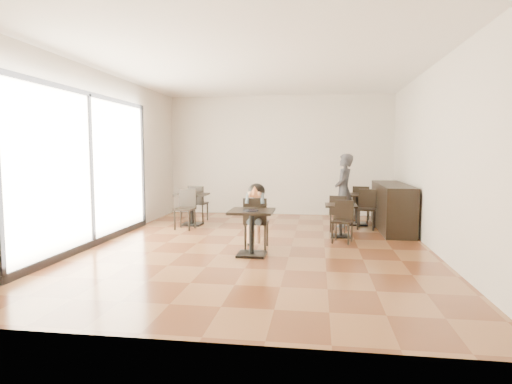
% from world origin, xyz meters
% --- Properties ---
extents(floor, '(6.00, 8.00, 0.01)m').
position_xyz_m(floor, '(0.00, 0.00, 0.00)').
color(floor, brown).
rests_on(floor, ground).
extents(ceiling, '(6.00, 8.00, 0.01)m').
position_xyz_m(ceiling, '(0.00, 0.00, 3.20)').
color(ceiling, white).
rests_on(ceiling, floor).
extents(wall_back, '(6.00, 0.01, 3.20)m').
position_xyz_m(wall_back, '(0.00, 4.00, 1.60)').
color(wall_back, beige).
rests_on(wall_back, floor).
extents(wall_front, '(6.00, 0.01, 3.20)m').
position_xyz_m(wall_front, '(0.00, -4.00, 1.60)').
color(wall_front, beige).
rests_on(wall_front, floor).
extents(wall_left, '(0.01, 8.00, 3.20)m').
position_xyz_m(wall_left, '(-3.00, 0.00, 1.60)').
color(wall_left, beige).
rests_on(wall_left, floor).
extents(wall_right, '(0.01, 8.00, 3.20)m').
position_xyz_m(wall_right, '(3.00, 0.00, 1.60)').
color(wall_right, beige).
rests_on(wall_right, floor).
extents(storefront_window, '(0.04, 4.50, 2.60)m').
position_xyz_m(storefront_window, '(-2.97, -0.50, 1.40)').
color(storefront_window, white).
rests_on(storefront_window, floor).
extents(child_table, '(0.71, 0.71, 0.75)m').
position_xyz_m(child_table, '(-0.02, -0.76, 0.38)').
color(child_table, black).
rests_on(child_table, floor).
extents(child_chair, '(0.41, 0.41, 0.90)m').
position_xyz_m(child_chair, '(-0.02, -0.21, 0.45)').
color(child_chair, black).
rests_on(child_chair, floor).
extents(child, '(0.41, 0.57, 1.14)m').
position_xyz_m(child, '(-0.02, -0.21, 0.57)').
color(child, slate).
rests_on(child, child_chair).
extents(plate, '(0.25, 0.25, 0.02)m').
position_xyz_m(plate, '(-0.02, -0.86, 0.76)').
color(plate, black).
rests_on(plate, child_table).
extents(pizza_slice, '(0.26, 0.20, 0.06)m').
position_xyz_m(pizza_slice, '(-0.02, -0.40, 0.99)').
color(pizza_slice, '#EAD471').
rests_on(pizza_slice, child).
extents(adult_patron, '(0.51, 0.67, 1.65)m').
position_xyz_m(adult_patron, '(1.62, 2.24, 0.83)').
color(adult_patron, '#38383C').
rests_on(adult_patron, floor).
extents(cafe_table_mid, '(0.76, 0.76, 0.65)m').
position_xyz_m(cafe_table_mid, '(1.50, 1.01, 0.33)').
color(cafe_table_mid, black).
rests_on(cafe_table_mid, floor).
extents(cafe_table_left, '(0.75, 0.75, 0.73)m').
position_xyz_m(cafe_table_left, '(-1.84, 1.95, 0.36)').
color(cafe_table_left, black).
rests_on(cafe_table_left, floor).
extents(cafe_table_back, '(0.81, 0.81, 0.72)m').
position_xyz_m(cafe_table_back, '(1.96, 2.54, 0.36)').
color(cafe_table_back, black).
rests_on(cafe_table_back, floor).
extents(chair_mid_a, '(0.43, 0.43, 0.78)m').
position_xyz_m(chair_mid_a, '(1.50, 1.56, 0.39)').
color(chair_mid_a, black).
rests_on(chair_mid_a, floor).
extents(chair_mid_b, '(0.43, 0.43, 0.78)m').
position_xyz_m(chair_mid_b, '(1.50, 0.46, 0.39)').
color(chair_mid_b, black).
rests_on(chair_mid_b, floor).
extents(chair_left_a, '(0.43, 0.43, 0.88)m').
position_xyz_m(chair_left_a, '(-1.84, 2.50, 0.44)').
color(chair_left_a, black).
rests_on(chair_left_a, floor).
extents(chair_left_b, '(0.43, 0.43, 0.88)m').
position_xyz_m(chair_left_b, '(-1.84, 1.40, 0.44)').
color(chair_left_b, black).
rests_on(chair_left_b, floor).
extents(chair_back_a, '(0.46, 0.46, 0.87)m').
position_xyz_m(chair_back_a, '(2.11, 3.09, 0.43)').
color(chair_back_a, black).
rests_on(chair_back_a, floor).
extents(chair_back_b, '(0.46, 0.46, 0.87)m').
position_xyz_m(chair_back_b, '(2.11, 1.99, 0.43)').
color(chair_back_b, black).
rests_on(chair_back_b, floor).
extents(service_counter, '(0.60, 2.40, 1.00)m').
position_xyz_m(service_counter, '(2.65, 2.00, 0.50)').
color(service_counter, black).
rests_on(service_counter, floor).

